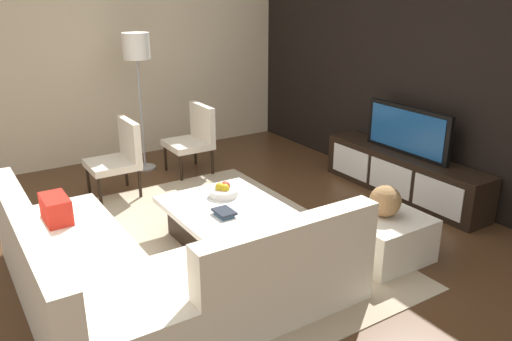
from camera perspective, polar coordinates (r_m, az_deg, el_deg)
The scene contains 15 objects.
ground_plane at distance 4.86m, azimuth -3.91°, elevation -8.53°, with size 14.00×14.00×0.00m, color #4C301C.
feature_wall_back at distance 6.12m, azimuth 18.83°, elevation 10.28°, with size 6.40×0.12×2.80m, color black.
side_wall_left at distance 7.37m, azimuth -15.21°, elevation 12.10°, with size 0.12×5.20×2.80m, color beige.
area_rug at distance 4.94m, azimuth -4.48°, elevation -8.01°, with size 3.41×2.41×0.01m, color tan.
media_console at distance 6.17m, azimuth 15.88°, elevation -0.43°, with size 2.13×0.43×0.50m.
television at distance 6.01m, azimuth 16.35°, elevation 4.25°, with size 1.15×0.06×0.54m.
sectional_couch at distance 4.01m, azimuth -11.69°, elevation -10.93°, with size 2.31×2.31×0.81m.
coffee_table at distance 4.89m, azimuth -3.51°, elevation -5.69°, with size 1.08×0.98×0.38m.
accent_chair_near at distance 6.09m, azimuth -14.81°, elevation 1.77°, with size 0.54×0.54×0.87m.
floor_lamp at distance 6.70m, azimuth -13.04°, elevation 12.39°, with size 0.33×0.33×1.76m.
ottoman at distance 4.76m, azimuth 13.73°, elevation -7.04°, with size 0.70×0.70×0.40m, color beige.
fruit_bowl at distance 4.99m, azimuth -3.59°, elevation -2.28°, with size 0.28×0.28×0.14m.
accent_chair_far at distance 6.68m, azimuth -6.82°, elevation 3.92°, with size 0.56×0.51×0.87m.
decorative_ball at distance 4.62m, azimuth 14.07°, elevation -3.29°, with size 0.28×0.28×0.28m, color #997247.
book_stack at distance 4.58m, azimuth -3.54°, elevation -4.71°, with size 0.21×0.15×0.05m.
Camera 1 is at (3.77, -2.03, 2.31)m, focal length 36.25 mm.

